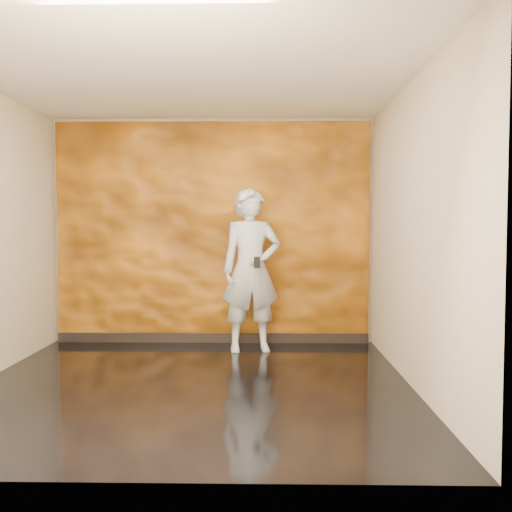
% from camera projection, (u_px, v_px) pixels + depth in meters
% --- Properties ---
extents(room, '(4.02, 4.02, 2.81)m').
position_uv_depth(room, '(192.00, 233.00, 5.17)').
color(room, black).
rests_on(room, ground).
extents(feature_wall, '(3.90, 0.06, 2.75)m').
position_uv_depth(feature_wall, '(213.00, 233.00, 7.12)').
color(feature_wall, orange).
rests_on(feature_wall, ground).
extents(baseboard, '(3.90, 0.04, 0.12)m').
position_uv_depth(baseboard, '(213.00, 338.00, 7.15)').
color(baseboard, black).
rests_on(baseboard, ground).
extents(man, '(0.77, 0.58, 1.90)m').
position_uv_depth(man, '(251.00, 270.00, 6.64)').
color(man, '#9AA1AA').
rests_on(man, ground).
extents(phone, '(0.07, 0.02, 0.13)m').
position_uv_depth(phone, '(257.00, 262.00, 6.37)').
color(phone, black).
rests_on(phone, man).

